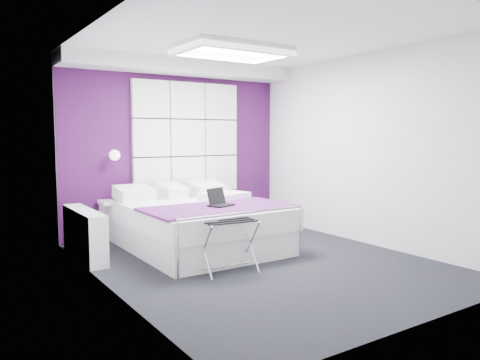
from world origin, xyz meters
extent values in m
plane|color=black|center=(0.00, 0.00, 0.00)|extent=(4.40, 4.40, 0.00)
plane|color=white|center=(0.00, 0.00, 2.60)|extent=(4.40, 4.40, 0.00)
plane|color=silver|center=(0.00, 2.20, 1.30)|extent=(3.60, 0.00, 3.60)
plane|color=silver|center=(-1.80, 0.00, 1.30)|extent=(0.00, 4.40, 4.40)
plane|color=silver|center=(1.80, 0.00, 1.30)|extent=(0.00, 4.40, 4.40)
cube|color=#380D3A|center=(0.00, 2.19, 1.30)|extent=(3.58, 0.02, 2.58)
cube|color=white|center=(0.00, 1.95, 2.50)|extent=(3.58, 0.50, 0.20)
sphere|color=white|center=(-1.05, 2.06, 1.22)|extent=(0.15, 0.15, 0.15)
cube|color=white|center=(-1.69, 1.30, 0.30)|extent=(0.22, 1.20, 0.60)
cube|color=white|center=(-0.28, 1.02, 0.16)|extent=(1.73, 2.16, 0.32)
cube|color=white|center=(-0.28, 1.02, 0.46)|extent=(1.77, 2.20, 0.27)
cube|color=#441550|center=(-0.28, 0.48, 0.61)|extent=(1.83, 0.97, 0.03)
cube|color=white|center=(-1.04, 2.02, 0.56)|extent=(0.46, 0.36, 0.05)
cube|color=black|center=(-0.52, -0.11, 0.57)|extent=(0.58, 0.43, 0.01)
cube|color=black|center=(-0.23, 0.50, 0.64)|extent=(0.31, 0.21, 0.02)
cube|color=black|center=(-0.23, 0.61, 0.75)|extent=(0.31, 0.01, 0.21)
camera|label=1|loc=(-3.20, -4.40, 1.50)|focal=35.00mm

